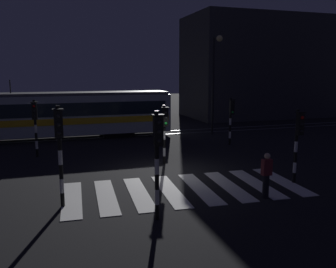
# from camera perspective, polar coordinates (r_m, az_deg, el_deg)

# --- Properties ---
(ground_plane) EXTENTS (120.00, 120.00, 0.00)m
(ground_plane) POSITION_cam_1_polar(r_m,az_deg,el_deg) (16.38, -0.09, -6.45)
(ground_plane) COLOR black
(rail_near) EXTENTS (80.00, 0.12, 0.03)m
(rail_near) POSITION_cam_1_polar(r_m,az_deg,el_deg) (25.89, -6.80, -0.40)
(rail_near) COLOR #59595E
(rail_near) RESTS_ON ground
(rail_far) EXTENTS (80.00, 0.12, 0.03)m
(rail_far) POSITION_cam_1_polar(r_m,az_deg,el_deg) (27.28, -7.37, 0.12)
(rail_far) COLOR #59595E
(rail_far) RESTS_ON ground
(crosswalk_zebra) EXTENTS (9.64, 4.46, 0.02)m
(crosswalk_zebra) POSITION_cam_1_polar(r_m,az_deg,el_deg) (14.26, 2.78, -8.93)
(crosswalk_zebra) COLOR silver
(crosswalk_zebra) RESTS_ON ground
(traffic_light_corner_near_right) EXTENTS (0.36, 0.42, 3.14)m
(traffic_light_corner_near_right) POSITION_cam_1_polar(r_m,az_deg,el_deg) (15.45, 20.30, -0.18)
(traffic_light_corner_near_right) COLOR black
(traffic_light_corner_near_right) RESTS_ON ground
(traffic_light_corner_far_left) EXTENTS (0.36, 0.42, 3.16)m
(traffic_light_corner_far_left) POSITION_cam_1_polar(r_m,az_deg,el_deg) (20.46, -20.71, 2.16)
(traffic_light_corner_far_left) COLOR black
(traffic_light_corner_far_left) RESTS_ON ground
(traffic_light_kerb_mid_left) EXTENTS (0.36, 0.42, 3.47)m
(traffic_light_kerb_mid_left) POSITION_cam_1_polar(r_m,az_deg,el_deg) (10.78, -1.71, -2.53)
(traffic_light_kerb_mid_left) COLOR black
(traffic_light_kerb_mid_left) RESTS_ON ground
(traffic_light_corner_far_right) EXTENTS (0.36, 0.42, 3.03)m
(traffic_light_corner_far_right) POSITION_cam_1_polar(r_m,az_deg,el_deg) (22.82, 10.18, 3.17)
(traffic_light_corner_far_right) COLOR black
(traffic_light_corner_far_right) RESTS_ON ground
(traffic_light_corner_near_left) EXTENTS (0.36, 0.42, 3.53)m
(traffic_light_corner_near_left) POSITION_cam_1_polar(r_m,az_deg,el_deg) (12.35, -17.15, -1.18)
(traffic_light_corner_near_left) COLOR black
(traffic_light_corner_near_left) RESTS_ON ground
(traffic_light_median_centre) EXTENTS (0.36, 0.42, 3.03)m
(traffic_light_median_centre) POSITION_cam_1_polar(r_m,az_deg,el_deg) (17.51, -0.53, 1.32)
(traffic_light_median_centre) COLOR black
(traffic_light_median_centre) RESTS_ON ground
(street_lamp_trackside_right) EXTENTS (0.44, 1.21, 7.19)m
(street_lamp_trackside_right) POSITION_cam_1_polar(r_m,az_deg,el_deg) (26.28, 7.57, 9.70)
(street_lamp_trackside_right) COLOR black
(street_lamp_trackside_right) RESTS_ON ground
(tram) EXTENTS (16.90, 2.58, 4.15)m
(tram) POSITION_cam_1_polar(r_m,az_deg,el_deg) (25.91, -18.35, 3.06)
(tram) COLOR #B2BCC1
(tram) RESTS_ON ground
(pedestrian_waiting_at_kerb) EXTENTS (0.36, 0.24, 1.71)m
(pedestrian_waiting_at_kerb) POSITION_cam_1_polar(r_m,az_deg,el_deg) (13.59, 15.62, -6.42)
(pedestrian_waiting_at_kerb) COLOR black
(pedestrian_waiting_at_kerb) RESTS_ON ground
(building_backdrop) EXTENTS (17.10, 8.00, 10.34)m
(building_backdrop) POSITION_cam_1_polar(r_m,az_deg,el_deg) (39.93, 15.65, 10.34)
(building_backdrop) COLOR #2D2D33
(building_backdrop) RESTS_ON ground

